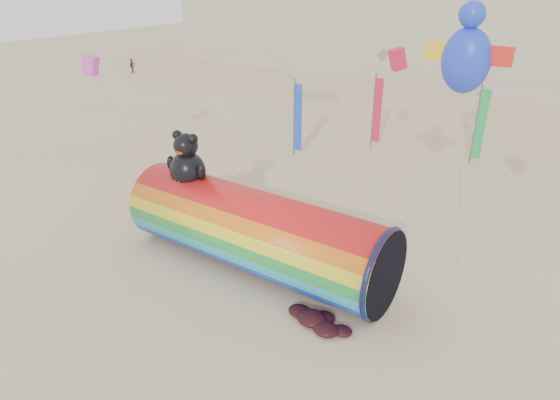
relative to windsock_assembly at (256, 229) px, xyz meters
The scene contains 5 objects.
ground 1.94m from the windsock_assembly, 145.15° to the left, with size 160.00×160.00×0.00m, color #CCB58C.
windsock_assembly is the anchor object (origin of this frame).
kite_handler 3.96m from the windsock_assembly, ahead, with size 0.67×0.44×1.85m, color slate.
fabric_bundle 4.83m from the windsock_assembly, 24.05° to the right, with size 2.62×1.35×0.41m.
festival_banners 16.34m from the windsock_assembly, 95.77° to the left, with size 11.09×5.45×5.20m.
Camera 1 is at (11.89, -14.88, 11.65)m, focal length 32.00 mm.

